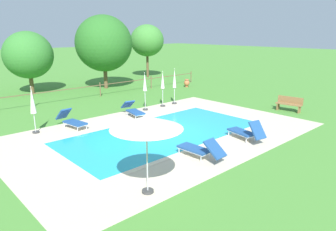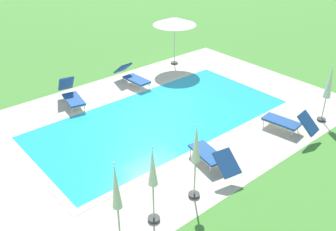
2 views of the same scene
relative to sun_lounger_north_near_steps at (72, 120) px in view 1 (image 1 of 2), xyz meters
name	(u,v)px [view 1 (image 1 of 2)]	position (x,y,z in m)	size (l,w,h in m)	color
ground_plane	(163,132)	(2.85, -3.68, -0.38)	(160.00, 160.00, 0.00)	#478433
pool_deck_paving	(163,132)	(2.85, -3.68, -0.38)	(14.31, 9.29, 0.01)	beige
swimming_pool_water	(163,132)	(2.85, -3.68, -0.38)	(9.67, 4.65, 0.01)	#23A8C1
pool_coping_rim	(163,132)	(2.85, -3.68, -0.37)	(10.15, 5.13, 0.01)	beige
sun_lounger_north_near_steps	(72,120)	(0.00, 0.00, 0.00)	(0.86, 2.00, 0.92)	navy
sun_lounger_north_mid	(246,132)	(4.81, -6.98, 0.01)	(0.94, 1.92, 1.00)	navy
sun_lounger_north_far	(133,110)	(3.55, -0.33, -0.01)	(0.97, 2.08, 0.83)	navy
sun_lounger_north_end	(200,149)	(1.79, -6.95, -0.01)	(0.69, 2.01, 0.86)	navy
patio_umbrella_open_foreground	(146,123)	(-1.31, -7.64, 1.80)	(2.11, 2.11, 2.42)	#383838
patio_umbrella_closed_row_west	(145,86)	(4.95, 0.32, 1.13)	(0.32, 0.32, 2.32)	#383838
patio_umbrella_closed_row_mid_west	(33,103)	(-1.66, 0.37, 1.06)	(0.32, 0.32, 2.25)	#383838
patio_umbrella_closed_row_centre	(174,82)	(7.44, 0.34, 1.11)	(0.32, 0.32, 2.35)	#383838
patio_umbrella_closed_row_mid_east	(163,84)	(6.38, 0.31, 1.09)	(0.32, 0.32, 2.27)	#383838
wooden_bench_lawn_side	(289,104)	(11.20, -5.76, 0.08)	(0.65, 1.55, 0.87)	olive
terracotta_urn_near_fence	(187,83)	(12.72, 4.30, -0.02)	(0.48, 0.48, 0.67)	#B7663D
perimeter_fence	(69,91)	(2.66, 5.81, 0.34)	(24.49, 0.08, 1.05)	brown
tree_far_west	(28,55)	(1.85, 10.54, 2.55)	(3.67, 3.67, 4.71)	brown
tree_centre	(147,41)	(13.93, 11.14, 3.37)	(3.38, 3.38, 5.36)	brown
tree_east_mid	(104,44)	(7.26, 8.54, 3.32)	(4.62, 4.62, 5.99)	brown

